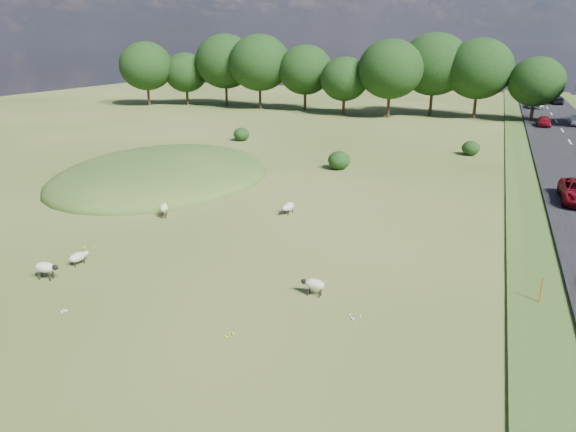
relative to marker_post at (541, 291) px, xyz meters
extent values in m
plane|color=#37541A|center=(-14.83, 20.01, -0.60)|extent=(160.00, 160.00, 0.00)
ellipsoid|color=#33561E|center=(-26.83, 12.01, -0.60)|extent=(16.00, 20.00, 4.00)
cylinder|color=black|center=(-57.79, 52.58, 1.29)|extent=(0.44, 0.44, 3.77)
ellipsoid|color=black|center=(-57.79, 52.58, 5.90)|extent=(8.81, 8.81, 7.93)
cylinder|color=black|center=(-52.45, 56.24, 0.96)|extent=(0.44, 0.44, 3.12)
ellipsoid|color=black|center=(-52.45, 56.24, 4.78)|extent=(7.28, 7.28, 6.55)
cylinder|color=black|center=(-45.37, 57.36, 1.51)|extent=(0.44, 0.44, 4.21)
ellipsoid|color=black|center=(-45.37, 57.36, 6.65)|extent=(9.83, 9.83, 8.84)
cylinder|color=black|center=(-38.26, 55.56, 1.49)|extent=(0.44, 0.44, 4.18)
ellipsoid|color=black|center=(-38.26, 55.56, 6.60)|extent=(9.75, 9.75, 8.78)
cylinder|color=black|center=(-30.77, 56.26, 1.20)|extent=(0.44, 0.44, 3.61)
ellipsoid|color=black|center=(-30.77, 56.26, 5.61)|extent=(8.41, 8.41, 7.57)
cylinder|color=black|center=(-23.65, 53.44, 0.91)|extent=(0.44, 0.44, 3.02)
ellipsoid|color=black|center=(-23.65, 53.44, 4.60)|extent=(7.04, 7.04, 6.34)
cylinder|color=black|center=(-16.91, 52.99, 1.35)|extent=(0.44, 0.44, 3.90)
ellipsoid|color=black|center=(-16.91, 52.99, 6.11)|extent=(9.09, 9.09, 8.18)
cylinder|color=black|center=(-11.58, 57.91, 1.51)|extent=(0.44, 0.44, 4.22)
ellipsoid|color=black|center=(-11.58, 57.91, 6.67)|extent=(9.85, 9.85, 8.86)
cylinder|color=black|center=(-5.38, 56.96, 1.37)|extent=(0.44, 0.44, 3.94)
ellipsoid|color=black|center=(-5.38, 56.96, 6.19)|extent=(9.20, 9.20, 8.28)
cylinder|color=black|center=(2.04, 56.02, 0.94)|extent=(0.44, 0.44, 3.09)
ellipsoid|color=black|center=(2.04, 56.02, 4.72)|extent=(7.20, 7.20, 6.48)
ellipsoid|color=black|center=(-14.49, 19.90, 0.18)|extent=(1.91, 1.91, 1.56)
ellipsoid|color=black|center=(-4.37, 30.13, 0.09)|extent=(1.69, 1.69, 1.38)
ellipsoid|color=black|center=(-28.23, 28.80, 0.12)|extent=(1.75, 1.75, 1.43)
cylinder|color=#D8590C|center=(0.00, 0.00, 0.00)|extent=(0.06, 0.06, 1.20)
ellipsoid|color=beige|center=(-20.90, -5.75, 0.00)|extent=(1.04, 0.69, 0.49)
ellipsoid|color=black|center=(-20.39, -5.65, 0.03)|extent=(0.35, 0.29, 0.25)
cylinder|color=black|center=(-20.65, -5.58, -0.42)|extent=(0.07, 0.07, 0.35)
cylinder|color=black|center=(-20.60, -5.82, -0.42)|extent=(0.07, 0.07, 0.35)
cylinder|color=black|center=(-21.20, -5.69, -0.42)|extent=(0.07, 0.07, 0.35)
cylinder|color=black|center=(-21.15, -5.92, -0.42)|extent=(0.07, 0.07, 0.35)
ellipsoid|color=beige|center=(-20.73, -3.92, -0.21)|extent=(0.65, 0.97, 0.45)
ellipsoid|color=silver|center=(-20.63, -3.45, -0.18)|extent=(0.27, 0.33, 0.23)
cylinder|color=black|center=(-20.79, -3.65, -0.52)|extent=(0.06, 0.06, 0.17)
cylinder|color=black|center=(-20.57, -3.69, -0.52)|extent=(0.06, 0.06, 0.17)
cylinder|color=black|center=(-20.90, -4.15, -0.52)|extent=(0.06, 0.06, 0.17)
cylinder|color=black|center=(-20.68, -4.20, -0.52)|extent=(0.06, 0.06, 0.17)
ellipsoid|color=beige|center=(-8.93, -2.71, -0.05)|extent=(0.89, 0.49, 0.45)
ellipsoid|color=black|center=(-9.41, -2.70, -0.02)|extent=(0.29, 0.22, 0.23)
cylinder|color=black|center=(-9.19, -2.82, -0.44)|extent=(0.06, 0.06, 0.32)
cylinder|color=black|center=(-9.18, -2.60, -0.44)|extent=(0.06, 0.06, 0.32)
cylinder|color=black|center=(-8.67, -2.83, -0.44)|extent=(0.06, 0.06, 0.32)
cylinder|color=black|center=(-8.67, -2.61, -0.44)|extent=(0.06, 0.06, 0.32)
ellipsoid|color=beige|center=(-21.01, 3.72, -0.01)|extent=(0.89, 1.08, 0.49)
ellipsoid|color=silver|center=(-21.25, 4.18, 0.03)|extent=(0.35, 0.38, 0.25)
cylinder|color=black|center=(-21.25, 3.91, -0.43)|extent=(0.07, 0.07, 0.35)
cylinder|color=black|center=(-21.03, 4.02, -0.43)|extent=(0.07, 0.07, 0.35)
cylinder|color=black|center=(-20.99, 3.41, -0.43)|extent=(0.07, 0.07, 0.35)
cylinder|color=black|center=(-20.78, 3.52, -0.43)|extent=(0.07, 0.07, 0.35)
ellipsoid|color=beige|center=(-14.07, 7.21, -0.14)|extent=(0.66, 1.08, 0.53)
ellipsoid|color=silver|center=(-14.13, 6.65, -0.11)|extent=(0.29, 0.36, 0.27)
cylinder|color=black|center=(-13.97, 6.89, -0.50)|extent=(0.08, 0.08, 0.19)
cylinder|color=black|center=(-14.23, 6.92, -0.50)|extent=(0.08, 0.08, 0.19)
cylinder|color=black|center=(-13.91, 7.49, -0.50)|extent=(0.08, 0.08, 0.19)
cylinder|color=black|center=(-14.16, 7.52, -0.50)|extent=(0.08, 0.08, 0.19)
imported|color=silver|center=(7.07, 53.24, 0.29)|extent=(1.35, 3.87, 1.27)
imported|color=black|center=(7.07, 78.63, 0.33)|extent=(1.90, 4.67, 1.35)
imported|color=maroon|center=(3.27, 50.75, 0.29)|extent=(1.51, 3.74, 1.28)
imported|color=silver|center=(3.27, 71.15, 0.36)|extent=(2.35, 5.10, 1.42)
camera|label=1|loc=(-2.65, -21.50, 9.75)|focal=32.00mm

